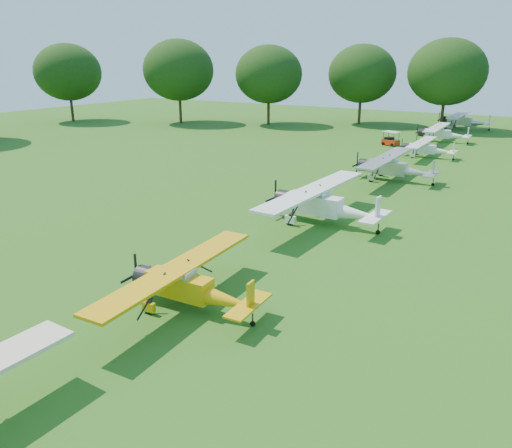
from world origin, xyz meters
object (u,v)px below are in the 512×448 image
Objects in this scene: aircraft_5 at (426,148)px; golf_cart at (390,141)px; aircraft_3 at (322,202)px; aircraft_7 at (463,120)px; aircraft_6 at (442,132)px; aircraft_2 at (188,284)px; aircraft_4 at (393,166)px.

aircraft_5 reaches higher than golf_cart.
aircraft_5 is at bearing 91.67° from aircraft_3.
aircraft_7 reaches higher than golf_cart.
aircraft_7 is 20.41m from golf_cart.
aircraft_6 is 7.54m from golf_cart.
aircraft_4 is (0.53, 27.40, 0.14)m from aircraft_2.
aircraft_5 is 0.88× the size of aircraft_6.
aircraft_5 is at bearing -86.86° from aircraft_6.
aircraft_3 is 1.18× the size of aircraft_6.
golf_cart is at bearing 107.35° from aircraft_4.
aircraft_4 is 37.72m from aircraft_7.
aircraft_4 is (0.41, 13.92, -0.11)m from aircraft_3.
aircraft_6 is at bearing 87.79° from aircraft_2.
golf_cart is at bearing 101.63° from aircraft_3.
golf_cart is (-5.12, 31.83, -0.85)m from aircraft_3.
aircraft_7 reaches higher than aircraft_2.
aircraft_6 is 4.60× the size of golf_cart.
golf_cart is (-5.50, 5.55, -0.49)m from aircraft_5.
aircraft_7 is at bearing 98.44° from golf_cart.
aircraft_2 is 0.97× the size of aircraft_6.
aircraft_6 is at bearing 73.74° from golf_cart.
aircraft_5 is 0.76× the size of aircraft_7.
aircraft_4 is 0.94× the size of aircraft_7.
aircraft_4 is at bearing -50.63° from golf_cart.
aircraft_3 is 51.64m from aircraft_7.
aircraft_3 is at bearing -58.66° from golf_cart.
aircraft_2 is at bearing -90.78° from aircraft_5.
aircraft_3 is at bearing -90.83° from aircraft_7.
aircraft_2 is 0.82× the size of aircraft_3.
aircraft_3 is 26.28m from aircraft_5.
aircraft_4 is 23.81m from aircraft_6.
aircraft_3 is 1.35× the size of aircraft_5.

